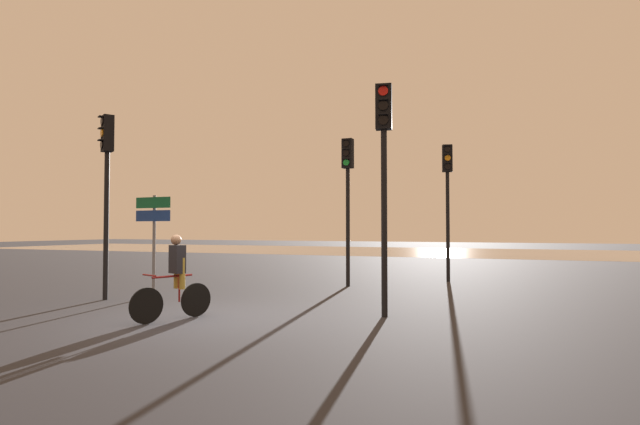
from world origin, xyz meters
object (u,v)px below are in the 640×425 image
object	(u,v)px
traffic_light_near_right	(384,155)
direction_sign_post	(153,226)
traffic_light_far_right	(448,186)
cyclist	(175,277)
traffic_light_near_left	(107,171)
traffic_light_center	(348,184)

from	to	relation	value
traffic_light_near_right	direction_sign_post	size ratio (longest dim) A/B	1.77
traffic_light_far_right	cyclist	xyz separation A→B (m)	(-3.97, -9.01, -2.32)
traffic_light_near_right	direction_sign_post	bearing A→B (deg)	-17.20
traffic_light_near_left	cyclist	size ratio (longest dim) A/B	2.80
traffic_light_near_left	traffic_light_center	world-z (taller)	traffic_light_near_left
traffic_light_near_left	traffic_light_center	distance (m)	6.74
direction_sign_post	cyclist	size ratio (longest dim) A/B	1.60
traffic_light_far_right	cyclist	world-z (taller)	traffic_light_far_right
direction_sign_post	traffic_light_near_right	bearing A→B (deg)	175.35
cyclist	traffic_light_far_right	bearing A→B (deg)	-92.46
traffic_light_near_right	traffic_light_far_right	world-z (taller)	traffic_light_near_right
traffic_light_near_left	cyclist	xyz separation A→B (m)	(3.30, -1.58, -2.33)
traffic_light_far_right	direction_sign_post	bearing A→B (deg)	32.06
direction_sign_post	traffic_light_far_right	bearing A→B (deg)	-133.28
traffic_light_near_right	cyclist	world-z (taller)	traffic_light_near_right
traffic_light_center	direction_sign_post	bearing A→B (deg)	48.26
direction_sign_post	cyclist	xyz separation A→B (m)	(2.62, -2.48, -0.97)
direction_sign_post	cyclist	distance (m)	3.74
traffic_light_near_left	traffic_light_center	xyz separation A→B (m)	(4.63, 4.90, -0.04)
traffic_light_far_right	direction_sign_post	distance (m)	9.38
traffic_light_center	traffic_light_far_right	distance (m)	3.66
traffic_light_center	cyclist	world-z (taller)	traffic_light_center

